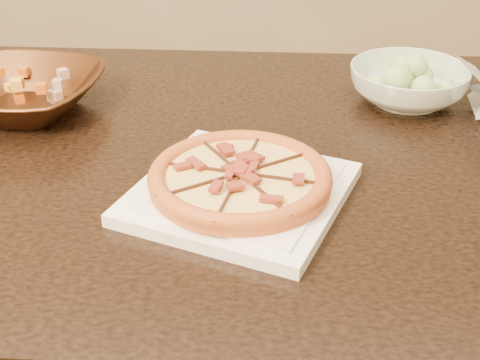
{
  "coord_description": "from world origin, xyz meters",
  "views": [
    {
      "loc": [
        0.03,
        -1.02,
        1.23
      ],
      "look_at": [
        -0.0,
        -0.26,
        0.78
      ],
      "focal_mm": 50.0,
      "sensor_mm": 36.0,
      "label": 1
    }
  ],
  "objects": [
    {
      "name": "dining_table",
      "position": [
        -0.13,
        -0.12,
        0.65
      ],
      "size": [
        1.39,
        0.91,
        0.75
      ],
      "color": "black",
      "rests_on": "floor"
    },
    {
      "name": "plate",
      "position": [
        -0.0,
        -0.26,
        0.76
      ],
      "size": [
        0.34,
        0.34,
        0.02
      ],
      "color": "white",
      "rests_on": "dining_table"
    },
    {
      "name": "pizza",
      "position": [
        -0.0,
        -0.26,
        0.78
      ],
      "size": [
        0.25,
        0.25,
        0.03
      ],
      "color": "#B6662B",
      "rests_on": "plate"
    },
    {
      "name": "bronze_bowl",
      "position": [
        -0.38,
        0.01,
        0.78
      ],
      "size": [
        0.3,
        0.3,
        0.06
      ],
      "primitive_type": "imported",
      "rotation": [
        0.0,
        0.0,
        -0.16
      ],
      "color": "#4F2D18",
      "rests_on": "dining_table"
    },
    {
      "name": "mixed_dish",
      "position": [
        -0.38,
        0.01,
        0.83
      ],
      "size": [
        0.13,
        0.12,
        0.03
      ],
      "color": "tan",
      "rests_on": "bronze_bowl"
    },
    {
      "name": "salad_bowl",
      "position": [
        0.28,
        0.08,
        0.78
      ],
      "size": [
        0.27,
        0.27,
        0.06
      ],
      "primitive_type": "imported",
      "rotation": [
        0.0,
        0.0,
        -0.41
      ],
      "color": "silver",
      "rests_on": "dining_table"
    },
    {
      "name": "salad",
      "position": [
        0.28,
        0.08,
        0.83
      ],
      "size": [
        0.08,
        0.1,
        0.04
      ],
      "color": "#C4E5A0",
      "rests_on": "salad_bowl"
    }
  ]
}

